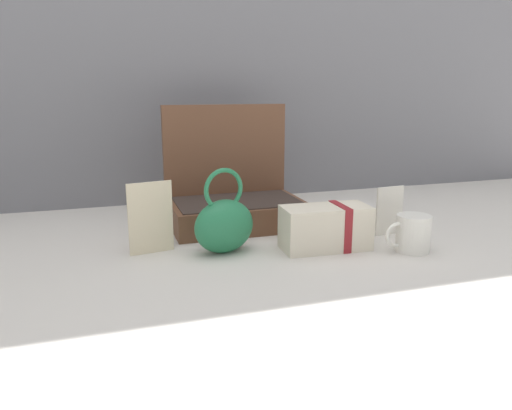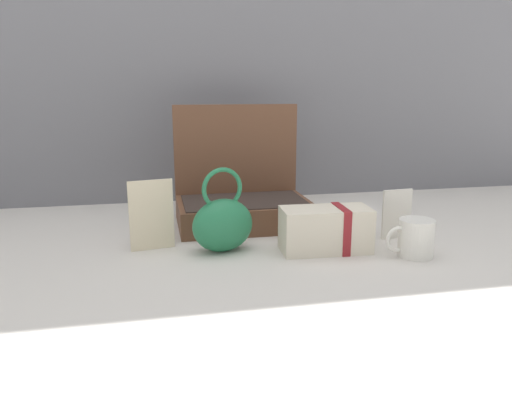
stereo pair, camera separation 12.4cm
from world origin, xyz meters
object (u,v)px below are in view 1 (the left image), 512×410
teal_pouch_handbag (224,224)px  coffee_mug (412,233)px  open_suitcase (234,197)px  cream_toiletry_bag (327,228)px  poster_card_right (389,211)px  info_card_left (151,218)px

teal_pouch_handbag → coffee_mug: 0.47m
open_suitcase → coffee_mug: bearing=-47.8°
cream_toiletry_bag → teal_pouch_handbag: bearing=169.0°
cream_toiletry_bag → poster_card_right: 0.23m
cream_toiletry_bag → poster_card_right: bearing=15.4°
teal_pouch_handbag → cream_toiletry_bag: teal_pouch_handbag is taller
teal_pouch_handbag → cream_toiletry_bag: bearing=-11.0°
cream_toiletry_bag → coffee_mug: cream_toiletry_bag is taller
open_suitcase → info_card_left: 0.33m
info_card_left → cream_toiletry_bag: bearing=-23.6°
open_suitcase → poster_card_right: open_suitcase is taller
cream_toiletry_bag → poster_card_right: size_ratio=1.67×
teal_pouch_handbag → poster_card_right: 0.47m
open_suitcase → poster_card_right: 0.45m
teal_pouch_handbag → coffee_mug: size_ratio=1.75×
open_suitcase → info_card_left: (-0.26, -0.20, 0.01)m
coffee_mug → open_suitcase: bearing=132.2°
info_card_left → poster_card_right: 0.65m
info_card_left → teal_pouch_handbag: bearing=-27.1°
coffee_mug → teal_pouch_handbag: bearing=163.4°
teal_pouch_handbag → info_card_left: 0.18m
open_suitcase → cream_toiletry_bag: (0.16, -0.31, -0.03)m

